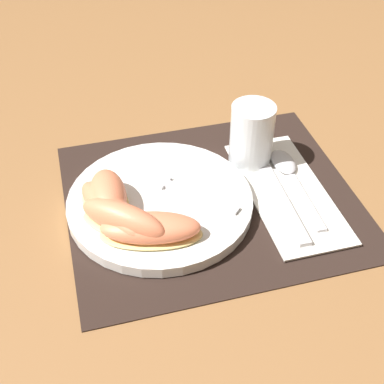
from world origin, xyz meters
TOP-DOWN VIEW (x-y plane):
  - ground_plane at (0.00, 0.00)m, footprint 3.00×3.00m
  - placemat at (0.00, 0.00)m, footprint 0.41×0.35m
  - plate at (-0.07, -0.00)m, footprint 0.26×0.26m
  - juice_glass at (0.08, 0.07)m, footprint 0.07×0.07m
  - napkin at (0.11, -0.02)m, footprint 0.11×0.25m
  - knife at (0.09, -0.02)m, footprint 0.02×0.22m
  - spoon at (0.13, 0.02)m, footprint 0.04×0.18m
  - fork at (-0.05, 0.02)m, footprint 0.14×0.14m
  - citrus_wedge_0 at (-0.14, 0.00)m, footprint 0.06×0.10m
  - citrus_wedge_1 at (-0.14, -0.03)m, footprint 0.10×0.14m
  - citrus_wedge_2 at (-0.13, -0.05)m, footprint 0.12×0.11m
  - citrus_wedge_3 at (-0.10, -0.07)m, footprint 0.14×0.09m

SIDE VIEW (x-z plane):
  - ground_plane at x=0.00m, z-range 0.00..0.00m
  - placemat at x=0.00m, z-range 0.00..0.00m
  - napkin at x=0.11m, z-range 0.00..0.01m
  - knife at x=0.09m, z-range 0.01..0.01m
  - spoon at x=0.13m, z-range 0.01..0.02m
  - plate at x=-0.07m, z-range 0.00..0.02m
  - fork at x=-0.05m, z-range 0.02..0.03m
  - citrus_wedge_3 at x=-0.10m, z-range 0.02..0.05m
  - citrus_wedge_1 at x=-0.14m, z-range 0.02..0.06m
  - citrus_wedge_0 at x=-0.14m, z-range 0.02..0.06m
  - citrus_wedge_2 at x=-0.13m, z-range 0.02..0.06m
  - juice_glass at x=0.08m, z-range 0.00..0.10m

